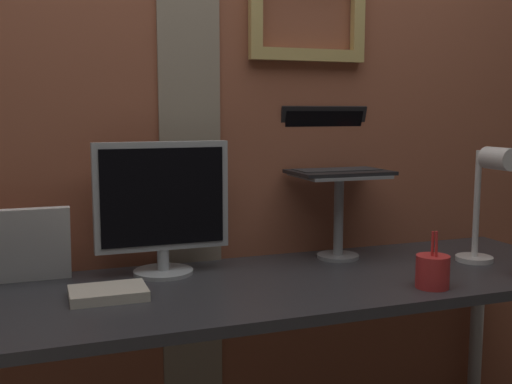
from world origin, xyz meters
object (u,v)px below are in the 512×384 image
at_px(pen_cup, 433,271).
at_px(monitor, 162,202).
at_px(whiteboard_panel, 12,247).
at_px(desk_lamp, 489,192).
at_px(laptop, 330,154).

bearing_deg(pen_cup, monitor, 149.53).
bearing_deg(monitor, pen_cup, -30.47).
bearing_deg(whiteboard_panel, pen_cup, -21.25).
bearing_deg(desk_lamp, monitor, 166.32).
xyz_separation_m(whiteboard_panel, pen_cup, (1.10, -0.43, -0.06)).
relative_size(whiteboard_panel, pen_cup, 1.93).
bearing_deg(whiteboard_panel, laptop, 2.41).
distance_m(whiteboard_panel, pen_cup, 1.18).
relative_size(laptop, pen_cup, 1.95).
height_order(laptop, whiteboard_panel, laptop).
xyz_separation_m(monitor, desk_lamp, (1.00, -0.24, 0.02)).
height_order(whiteboard_panel, pen_cup, whiteboard_panel).
height_order(laptop, desk_lamp, laptop).
relative_size(monitor, whiteboard_panel, 1.27).
xyz_separation_m(laptop, pen_cup, (0.09, -0.47, -0.30)).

